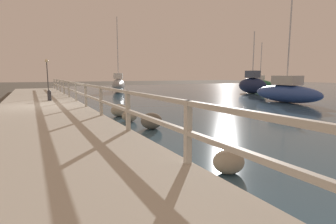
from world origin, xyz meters
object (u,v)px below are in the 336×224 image
Objects in this scene: mooring_bollard at (49,95)px; sailboat_green at (260,84)px; sailboat_blue at (286,92)px; sailboat_navy at (252,84)px; dock_lamp at (47,67)px; sailboat_gray at (119,84)px.

sailboat_green is at bearing 18.16° from mooring_bollard.
sailboat_blue is at bearing -152.45° from sailboat_green.
dock_lamp is at bearing 157.07° from sailboat_navy.
sailboat_navy reaches higher than dock_lamp.
sailboat_navy is 0.76× the size of sailboat_gray.
mooring_bollard is at bearing 164.55° from sailboat_blue.
sailboat_gray is at bearing 16.38° from dock_lamp.
sailboat_navy reaches higher than mooring_bollard.
sailboat_green reaches higher than mooring_bollard.
sailboat_gray is at bearing 55.86° from mooring_bollard.
sailboat_green is (7.41, 5.98, -0.21)m from sailboat_navy.
mooring_bollard is 14.44m from sailboat_blue.
sailboat_blue is at bearing -19.55° from mooring_bollard.
sailboat_navy is (17.84, 2.30, 0.25)m from mooring_bollard.
sailboat_green reaches higher than dock_lamp.
dock_lamp is 0.36× the size of sailboat_gray.
mooring_bollard is at bearing -175.20° from sailboat_navy.
mooring_bollard is 0.22× the size of dock_lamp.
sailboat_green is (11.64, 13.11, -0.01)m from sailboat_blue.
dock_lamp is 0.44× the size of sailboat_blue.
sailboat_navy is (17.41, -6.47, -1.56)m from dock_lamp.
sailboat_blue reaches higher than sailboat_navy.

